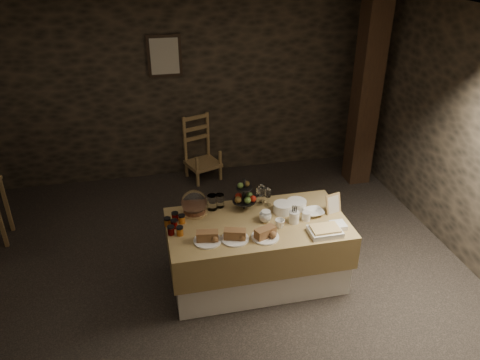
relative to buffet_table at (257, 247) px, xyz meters
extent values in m
cube|color=black|center=(-0.48, 0.09, -0.40)|extent=(5.50, 5.00, 0.01)
cube|color=black|center=(-0.48, 2.59, 0.90)|extent=(5.50, 0.02, 2.60)
cube|color=black|center=(2.27, 0.09, 0.90)|extent=(0.02, 5.00, 2.60)
cube|color=beige|center=(-0.48, 0.09, 2.20)|extent=(5.50, 5.00, 0.01)
cube|color=white|center=(0.00, 0.00, -0.07)|extent=(1.69, 0.87, 0.66)
cube|color=olive|center=(0.00, 0.00, 0.12)|extent=(1.76, 0.93, 0.36)
cube|color=olive|center=(-2.66, 1.16, -0.05)|extent=(0.04, 0.04, 0.70)
cube|color=olive|center=(-2.66, 1.49, -0.05)|extent=(0.04, 0.04, 0.70)
cube|color=olive|center=(-0.21, 2.33, -0.17)|extent=(0.55, 0.53, 0.05)
cube|color=olive|center=(-0.21, 2.51, 0.32)|extent=(0.40, 0.17, 0.41)
cube|color=black|center=(1.95, 1.83, 0.90)|extent=(0.30, 0.30, 2.60)
cube|color=black|center=(-0.63, 2.56, 1.35)|extent=(0.45, 0.03, 0.55)
cube|color=beige|center=(-0.63, 2.54, 1.35)|extent=(0.37, 0.01, 0.47)
cylinder|color=white|center=(0.29, 0.13, 0.35)|extent=(0.19, 0.19, 0.10)
cylinder|color=white|center=(0.46, 0.17, 0.34)|extent=(0.20, 0.20, 0.08)
cylinder|color=white|center=(0.35, -0.08, 0.36)|extent=(0.10, 0.10, 0.12)
imported|color=white|center=(0.08, 0.00, 0.34)|extent=(0.12, 0.12, 0.09)
imported|color=white|center=(0.18, -0.13, 0.34)|extent=(0.10, 0.10, 0.09)
cylinder|color=white|center=(0.09, 0.03, 0.34)|extent=(0.09, 0.09, 0.09)
cylinder|color=white|center=(0.48, -0.06, 0.34)|extent=(0.08, 0.08, 0.09)
imported|color=white|center=(0.59, 0.02, 0.32)|extent=(0.21, 0.21, 0.05)
cylinder|color=olive|center=(-0.58, 0.31, 0.30)|extent=(0.26, 0.26, 0.01)
cylinder|color=brown|center=(-0.58, 0.31, 0.34)|extent=(0.22, 0.22, 0.07)
sphere|color=white|center=(-0.58, 0.31, 0.42)|extent=(0.26, 0.26, 0.26)
cylinder|color=black|center=(-0.07, 0.28, 0.47)|extent=(0.02, 0.02, 0.34)
cylinder|color=black|center=(-0.07, 0.28, 0.39)|extent=(0.24, 0.24, 0.01)
cylinder|color=black|center=(-0.07, 0.28, 0.54)|extent=(0.17, 0.17, 0.01)
sphere|color=#567B34|center=(-0.01, 0.31, 0.42)|extent=(0.07, 0.07, 0.07)
sphere|color=#9A1A0D|center=(-0.12, 0.32, 0.42)|extent=(0.07, 0.07, 0.07)
sphere|color=#567B34|center=(-0.05, 0.22, 0.42)|extent=(0.07, 0.07, 0.07)
sphere|color=brown|center=(-0.14, 0.25, 0.42)|extent=(0.07, 0.07, 0.07)
sphere|color=#9A1A0D|center=(0.01, 0.24, 0.42)|extent=(0.07, 0.07, 0.07)
cylinder|color=white|center=(-0.53, -0.21, 0.30)|extent=(0.26, 0.26, 0.01)
cube|color=brown|center=(-0.53, -0.21, 0.36)|extent=(0.21, 0.12, 0.09)
cylinder|color=white|center=(-0.27, -0.23, 0.30)|extent=(0.26, 0.26, 0.01)
cube|color=brown|center=(-0.27, -0.23, 0.36)|extent=(0.22, 0.14, 0.09)
cylinder|color=white|center=(0.01, -0.26, 0.30)|extent=(0.26, 0.26, 0.01)
cube|color=brown|center=(0.01, -0.26, 0.36)|extent=(0.22, 0.16, 0.09)
cylinder|color=#4F0303|center=(-0.80, 0.08, 0.33)|extent=(0.06, 0.06, 0.07)
cylinder|color=#C86B1B|center=(-0.76, -0.05, 0.33)|extent=(0.06, 0.06, 0.07)
cylinder|color=#4F0303|center=(-0.84, -0.02, 0.33)|extent=(0.06, 0.06, 0.07)
cylinder|color=#C86B1B|center=(-0.72, 0.15, 0.33)|extent=(0.06, 0.06, 0.07)
cylinder|color=#4F0303|center=(-0.78, 0.21, 0.33)|extent=(0.06, 0.06, 0.07)
cylinder|color=#C86B1B|center=(-0.86, 0.13, 0.33)|extent=(0.06, 0.06, 0.07)
cube|color=white|center=(0.57, -0.32, 0.32)|extent=(0.30, 0.22, 0.05)
cube|color=#DBB56F|center=(0.57, -0.32, 0.36)|extent=(0.26, 0.18, 0.02)
cube|color=white|center=(0.73, -0.25, 0.32)|extent=(0.14, 0.14, 0.04)
cube|color=olive|center=(0.79, 0.02, 0.39)|extent=(0.18, 0.11, 0.22)
cylinder|color=white|center=(-0.39, 0.34, 0.38)|extent=(0.10, 0.10, 0.16)
cylinder|color=white|center=(-0.31, 0.37, 0.37)|extent=(0.09, 0.09, 0.14)
camera|label=1|loc=(-0.99, -3.70, 2.82)|focal=35.00mm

